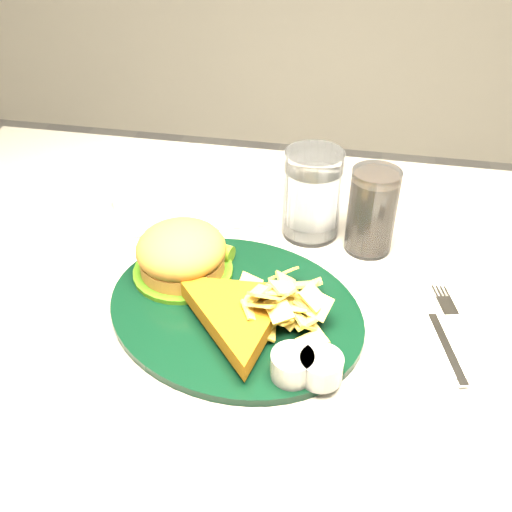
{
  "coord_description": "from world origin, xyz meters",
  "views": [
    {
      "loc": [
        0.14,
        -0.6,
        1.24
      ],
      "look_at": [
        0.03,
        -0.01,
        0.8
      ],
      "focal_mm": 40.0,
      "sensor_mm": 36.0,
      "label": 1
    }
  ],
  "objects_px": {
    "water_glass": "(312,194)",
    "cola_glass": "(372,211)",
    "fork_napkin": "(446,343)",
    "dinner_plate": "(234,289)",
    "table": "(243,441)"
  },
  "relations": [
    {
      "from": "water_glass",
      "to": "cola_glass",
      "type": "relative_size",
      "value": 1.06
    },
    {
      "from": "water_glass",
      "to": "fork_napkin",
      "type": "xyz_separation_m",
      "value": [
        0.19,
        -0.21,
        -0.06
      ]
    },
    {
      "from": "dinner_plate",
      "to": "water_glass",
      "type": "height_order",
      "value": "water_glass"
    },
    {
      "from": "cola_glass",
      "to": "fork_napkin",
      "type": "relative_size",
      "value": 0.83
    },
    {
      "from": "water_glass",
      "to": "cola_glass",
      "type": "bearing_deg",
      "value": -14.72
    },
    {
      "from": "table",
      "to": "fork_napkin",
      "type": "distance_m",
      "value": 0.47
    },
    {
      "from": "water_glass",
      "to": "cola_glass",
      "type": "height_order",
      "value": "water_glass"
    },
    {
      "from": "fork_napkin",
      "to": "cola_glass",
      "type": "bearing_deg",
      "value": 103.76
    },
    {
      "from": "table",
      "to": "cola_glass",
      "type": "xyz_separation_m",
      "value": [
        0.17,
        0.11,
        0.44
      ]
    },
    {
      "from": "dinner_plate",
      "to": "fork_napkin",
      "type": "relative_size",
      "value": 2.22
    },
    {
      "from": "cola_glass",
      "to": "water_glass",
      "type": "bearing_deg",
      "value": 165.28
    },
    {
      "from": "table",
      "to": "dinner_plate",
      "type": "distance_m",
      "value": 0.42
    },
    {
      "from": "table",
      "to": "water_glass",
      "type": "bearing_deg",
      "value": 57.42
    },
    {
      "from": "cola_glass",
      "to": "dinner_plate",
      "type": "bearing_deg",
      "value": -132.04
    },
    {
      "from": "water_glass",
      "to": "fork_napkin",
      "type": "relative_size",
      "value": 0.88
    }
  ]
}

